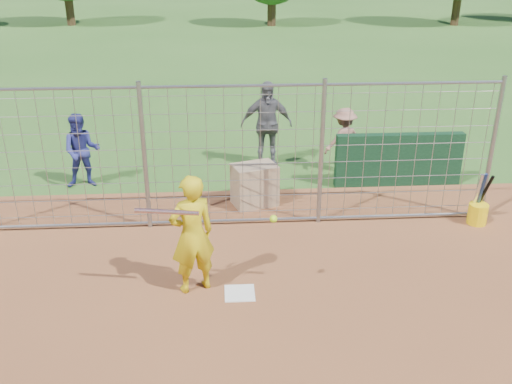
{
  "coord_description": "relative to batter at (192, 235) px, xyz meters",
  "views": [
    {
      "loc": [
        -0.21,
        -7.09,
        4.63
      ],
      "look_at": [
        0.3,
        0.8,
        1.15
      ],
      "focal_mm": 40.0,
      "sensor_mm": 36.0,
      "label": 1
    }
  ],
  "objects": [
    {
      "name": "backstop_fence",
      "position": [
        0.65,
        2.02,
        0.37
      ],
      "size": [
        9.08,
        0.08,
        2.6
      ],
      "color": "gray",
      "rests_on": "ground"
    },
    {
      "name": "bystander_a",
      "position": [
        -2.37,
        3.97,
        -0.12
      ],
      "size": [
        0.81,
        0.66,
        1.53
      ],
      "primitive_type": "imported",
      "rotation": [
        0.0,
        0.0,
        0.12
      ],
      "color": "navy",
      "rests_on": "ground"
    },
    {
      "name": "batter",
      "position": [
        0.0,
        0.0,
        0.0
      ],
      "size": [
        0.76,
        0.64,
        1.78
      ],
      "primitive_type": "imported",
      "rotation": [
        0.0,
        0.0,
        3.54
      ],
      "color": "gold",
      "rests_on": "ground"
    },
    {
      "name": "bystander_c",
      "position": [
        3.09,
        4.49,
        -0.18
      ],
      "size": [
        1.04,
        0.85,
        1.41
      ],
      "primitive_type": "imported",
      "rotation": [
        0.0,
        0.0,
        3.56
      ],
      "color": "#946250",
      "rests_on": "ground"
    },
    {
      "name": "equipment_bin",
      "position": [
        1.05,
        2.86,
        -0.49
      ],
      "size": [
        0.93,
        0.77,
        0.8
      ],
      "primitive_type": "cube",
      "rotation": [
        0.0,
        0.0,
        0.32
      ],
      "color": "tan",
      "rests_on": "ground"
    },
    {
      "name": "equipment_in_play",
      "position": [
        0.04,
        -0.27,
        0.46
      ],
      "size": [
        1.89,
        0.21,
        0.23
      ],
      "color": "silver",
      "rests_on": "ground"
    },
    {
      "name": "bystander_b",
      "position": [
        1.44,
        4.9,
        0.07
      ],
      "size": [
        1.14,
        0.49,
        1.93
      ],
      "primitive_type": "imported",
      "rotation": [
        0.0,
        0.0,
        0.02
      ],
      "color": "#57575C",
      "rests_on": "ground"
    },
    {
      "name": "dugout_wall",
      "position": [
        4.05,
        3.62,
        -0.34
      ],
      "size": [
        2.6,
        0.2,
        1.1
      ],
      "primitive_type": "cube",
      "color": "#11381E",
      "rests_on": "ground"
    },
    {
      "name": "ground",
      "position": [
        0.65,
        0.02,
        -0.89
      ],
      "size": [
        100.0,
        100.0,
        0.0
      ],
      "primitive_type": "plane",
      "color": "#2D591E",
      "rests_on": "ground"
    },
    {
      "name": "home_plate",
      "position": [
        0.65,
        -0.18,
        -0.88
      ],
      "size": [
        0.43,
        0.43,
        0.02
      ],
      "primitive_type": "cube",
      "color": "silver",
      "rests_on": "ground"
    },
    {
      "name": "bucket_with_bats",
      "position": [
        4.96,
        1.78,
        -0.64
      ],
      "size": [
        0.34,
        0.4,
        0.97
      ],
      "color": "yellow",
      "rests_on": "ground"
    }
  ]
}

